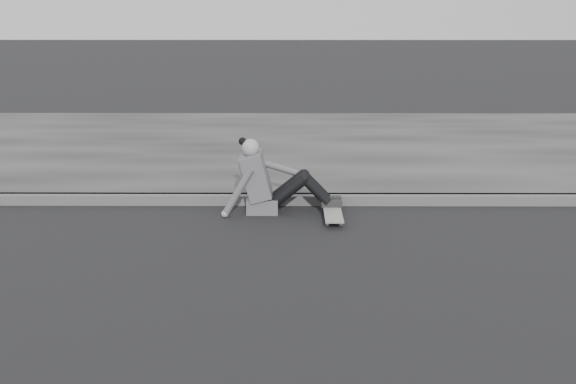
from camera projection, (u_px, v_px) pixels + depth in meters
name	position (u px, v px, depth m)	size (l,w,h in m)	color
ground	(398.00, 298.00, 5.27)	(80.00, 80.00, 0.00)	black
curb	(364.00, 199.00, 7.73)	(24.00, 0.16, 0.12)	#4F4F4F
sidewalk	(344.00, 146.00, 10.63)	(24.00, 6.00, 0.12)	#343434
skateboard	(333.00, 212.00, 7.21)	(0.20, 0.78, 0.09)	gray
seated_woman	(268.00, 182.00, 7.37)	(1.38, 0.46, 0.88)	#525254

